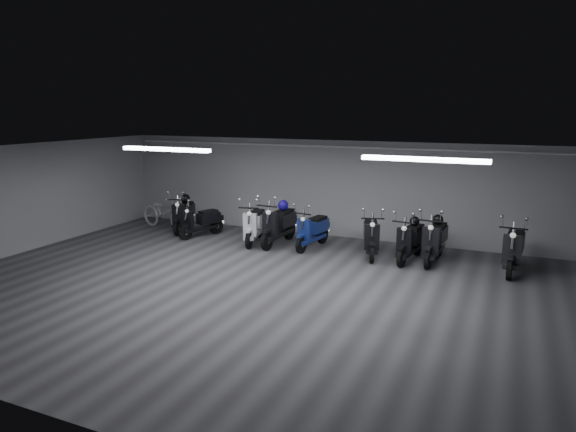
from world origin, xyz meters
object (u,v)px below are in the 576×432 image
at_px(helmet_0, 438,219).
at_px(scooter_3, 279,218).
at_px(helmet_2, 283,205).
at_px(scooter_7, 411,234).
at_px(scooter_9, 514,242).
at_px(scooter_0, 183,210).
at_px(scooter_8, 435,234).
at_px(scooter_4, 312,225).
at_px(bicycle, 164,208).
at_px(helmet_1, 185,198).
at_px(scooter_2, 254,219).
at_px(helmet_3, 415,221).
at_px(scooter_5, 371,230).
at_px(scooter_1, 201,216).

bearing_deg(helmet_0, scooter_3, -175.74).
xyz_separation_m(helmet_0, helmet_2, (-4.16, -0.04, 0.04)).
relative_size(scooter_7, scooter_9, 0.93).
xyz_separation_m(scooter_9, helmet_2, (-5.91, 0.29, 0.34)).
height_order(scooter_0, scooter_8, scooter_8).
bearing_deg(scooter_4, scooter_8, 8.68).
height_order(scooter_4, helmet_0, scooter_4).
relative_size(scooter_0, scooter_4, 1.03).
bearing_deg(scooter_0, bicycle, 164.23).
xyz_separation_m(scooter_8, helmet_1, (-7.57, 0.47, 0.25)).
relative_size(scooter_2, helmet_3, 7.45).
bearing_deg(scooter_9, scooter_7, -173.82).
distance_m(scooter_3, scooter_5, 2.61).
bearing_deg(scooter_8, scooter_7, -163.61).
bearing_deg(helmet_2, scooter_5, -7.29).
xyz_separation_m(scooter_2, scooter_7, (4.30, 0.02, -0.01)).
distance_m(scooter_0, scooter_2, 2.66).
distance_m(scooter_3, helmet_1, 3.45).
distance_m(scooter_7, helmet_0, 0.78).
bearing_deg(helmet_1, scooter_7, -4.88).
bearing_deg(scooter_7, scooter_3, -173.49).
bearing_deg(scooter_8, scooter_5, -172.76).
bearing_deg(bicycle, helmet_2, -74.98).
bearing_deg(scooter_9, bicycle, -177.16).
bearing_deg(bicycle, scooter_1, -88.49).
distance_m(scooter_0, scooter_5, 5.95).
xyz_separation_m(scooter_1, helmet_1, (-0.96, 0.63, 0.36)).
height_order(scooter_8, scooter_9, scooter_9).
relative_size(scooter_3, scooter_9, 1.02).
height_order(scooter_3, helmet_3, scooter_3).
bearing_deg(scooter_0, scooter_7, -19.76).
bearing_deg(scooter_7, scooter_9, 9.58).
bearing_deg(scooter_0, scooter_9, -18.57).
bearing_deg(scooter_3, scooter_4, 4.78).
xyz_separation_m(scooter_9, bicycle, (-9.96, 0.28, -0.07)).
bearing_deg(scooter_9, helmet_3, 179.98).
bearing_deg(scooter_7, scooter_2, -171.90).
bearing_deg(helmet_1, scooter_8, -3.56).
bearing_deg(scooter_0, scooter_3, -21.53).
height_order(scooter_7, helmet_0, scooter_7).
distance_m(scooter_1, helmet_0, 6.65).
xyz_separation_m(scooter_0, scooter_2, (2.64, -0.38, 0.02)).
height_order(scooter_0, helmet_3, scooter_0).
bearing_deg(bicycle, scooter_8, -76.66).
relative_size(scooter_3, helmet_1, 6.95).
xyz_separation_m(scooter_2, scooter_8, (4.86, 0.15, 0.03)).
relative_size(scooter_2, scooter_4, 1.06).
xyz_separation_m(scooter_4, scooter_8, (3.18, 0.01, 0.07)).
height_order(scooter_1, scooter_7, scooter_7).
relative_size(bicycle, helmet_2, 6.83).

